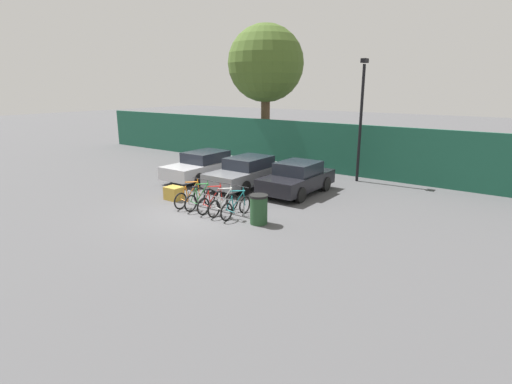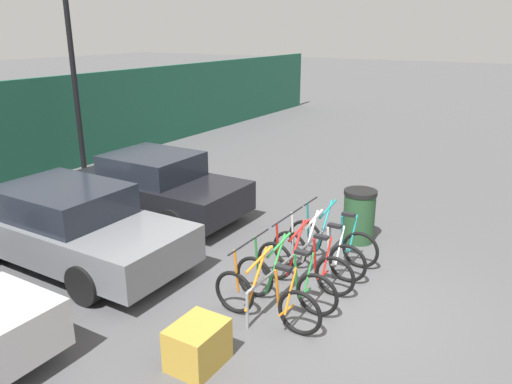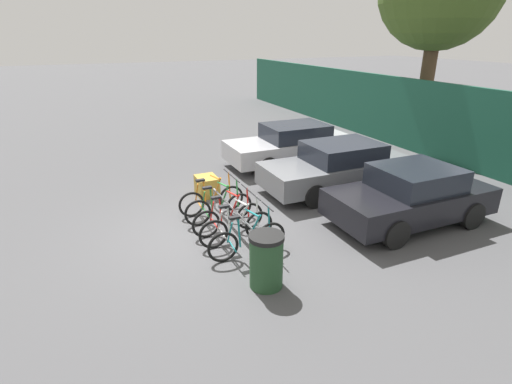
{
  "view_description": "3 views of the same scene",
  "coord_description": "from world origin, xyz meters",
  "px_view_note": "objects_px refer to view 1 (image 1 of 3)",
  "views": [
    {
      "loc": [
        10.14,
        -10.19,
        4.64
      ],
      "look_at": [
        1.66,
        1.42,
        0.79
      ],
      "focal_mm": 28.0,
      "sensor_mm": 36.0,
      "label": 1
    },
    {
      "loc": [
        -6.19,
        -2.53,
        3.95
      ],
      "look_at": [
        1.01,
        1.85,
        1.18
      ],
      "focal_mm": 35.0,
      "sensor_mm": 36.0,
      "label": 2
    },
    {
      "loc": [
        8.02,
        -2.23,
        4.27
      ],
      "look_at": [
        0.63,
        1.06,
        1.05
      ],
      "focal_mm": 28.0,
      "sensor_mm": 36.0,
      "label": 3
    }
  ],
  "objects_px": {
    "bicycle_green": "(200,199)",
    "bicycle_red": "(213,202)",
    "car_grey": "(248,172)",
    "bicycle_orange": "(190,197)",
    "car_silver": "(205,165)",
    "trash_bin": "(259,209)",
    "bicycle_white": "(223,204)",
    "tree_behind_hoarding": "(266,64)",
    "bicycle_teal": "(236,207)",
    "car_black": "(297,178)",
    "cargo_crate": "(174,193)",
    "bike_rack": "(215,198)",
    "lamp_post": "(361,115)"
  },
  "relations": [
    {
      "from": "bicycle_green",
      "to": "bicycle_red",
      "type": "height_order",
      "value": "same"
    },
    {
      "from": "bicycle_red",
      "to": "car_grey",
      "type": "bearing_deg",
      "value": 107.46
    },
    {
      "from": "bicycle_orange",
      "to": "car_silver",
      "type": "bearing_deg",
      "value": 129.31
    },
    {
      "from": "bicycle_orange",
      "to": "trash_bin",
      "type": "height_order",
      "value": "bicycle_orange"
    },
    {
      "from": "car_silver",
      "to": "bicycle_white",
      "type": "bearing_deg",
      "value": -40.31
    },
    {
      "from": "tree_behind_hoarding",
      "to": "trash_bin",
      "type": "bearing_deg",
      "value": -56.13
    },
    {
      "from": "bicycle_red",
      "to": "car_grey",
      "type": "relative_size",
      "value": 0.38
    },
    {
      "from": "bicycle_red",
      "to": "bicycle_orange",
      "type": "bearing_deg",
      "value": 178.9
    },
    {
      "from": "bicycle_orange",
      "to": "tree_behind_hoarding",
      "type": "relative_size",
      "value": 0.2
    },
    {
      "from": "bicycle_orange",
      "to": "car_grey",
      "type": "relative_size",
      "value": 0.38
    },
    {
      "from": "car_grey",
      "to": "tree_behind_hoarding",
      "type": "distance_m",
      "value": 9.43
    },
    {
      "from": "bicycle_teal",
      "to": "tree_behind_hoarding",
      "type": "bearing_deg",
      "value": 122.46
    },
    {
      "from": "car_black",
      "to": "tree_behind_hoarding",
      "type": "height_order",
      "value": "tree_behind_hoarding"
    },
    {
      "from": "car_silver",
      "to": "cargo_crate",
      "type": "distance_m",
      "value": 4.0
    },
    {
      "from": "car_silver",
      "to": "car_black",
      "type": "bearing_deg",
      "value": 3.19
    },
    {
      "from": "cargo_crate",
      "to": "bike_rack",
      "type": "bearing_deg",
      "value": -2.49
    },
    {
      "from": "car_black",
      "to": "tree_behind_hoarding",
      "type": "bearing_deg",
      "value": 133.71
    },
    {
      "from": "bicycle_white",
      "to": "tree_behind_hoarding",
      "type": "bearing_deg",
      "value": 121.06
    },
    {
      "from": "car_black",
      "to": "tree_behind_hoarding",
      "type": "relative_size",
      "value": 0.47
    },
    {
      "from": "bicycle_orange",
      "to": "tree_behind_hoarding",
      "type": "xyz_separation_m",
      "value": [
        -3.89,
        10.77,
        5.54
      ]
    },
    {
      "from": "car_black",
      "to": "cargo_crate",
      "type": "xyz_separation_m",
      "value": [
        -3.64,
        -3.92,
        -0.41
      ]
    },
    {
      "from": "car_silver",
      "to": "car_grey",
      "type": "bearing_deg",
      "value": 0.42
    },
    {
      "from": "bicycle_white",
      "to": "cargo_crate",
      "type": "xyz_separation_m",
      "value": [
        -2.95,
        0.25,
        -0.1
      ]
    },
    {
      "from": "lamp_post",
      "to": "cargo_crate",
      "type": "xyz_separation_m",
      "value": [
        -4.87,
        -7.72,
        -3.0
      ]
    },
    {
      "from": "bicycle_orange",
      "to": "cargo_crate",
      "type": "distance_m",
      "value": 1.25
    },
    {
      "from": "bicycle_white",
      "to": "car_grey",
      "type": "height_order",
      "value": "car_grey"
    },
    {
      "from": "bicycle_teal",
      "to": "cargo_crate",
      "type": "height_order",
      "value": "bicycle_teal"
    },
    {
      "from": "bicycle_teal",
      "to": "lamp_post",
      "type": "height_order",
      "value": "lamp_post"
    },
    {
      "from": "bicycle_green",
      "to": "trash_bin",
      "type": "xyz_separation_m",
      "value": [
        2.85,
        -0.09,
        0.14
      ]
    },
    {
      "from": "cargo_crate",
      "to": "tree_behind_hoarding",
      "type": "xyz_separation_m",
      "value": [
        -2.67,
        10.52,
        5.64
      ]
    },
    {
      "from": "car_black",
      "to": "trash_bin",
      "type": "relative_size",
      "value": 3.82
    },
    {
      "from": "trash_bin",
      "to": "car_silver",
      "type": "bearing_deg",
      "value": 147.56
    },
    {
      "from": "lamp_post",
      "to": "bicycle_green",
      "type": "bearing_deg",
      "value": -111.27
    },
    {
      "from": "bicycle_white",
      "to": "bicycle_teal",
      "type": "xyz_separation_m",
      "value": [
        0.6,
        0.0,
        0.0
      ]
    },
    {
      "from": "bike_rack",
      "to": "trash_bin",
      "type": "height_order",
      "value": "trash_bin"
    },
    {
      "from": "bicycle_red",
      "to": "bicycle_teal",
      "type": "relative_size",
      "value": 1.0
    },
    {
      "from": "bicycle_green",
      "to": "car_silver",
      "type": "bearing_deg",
      "value": 128.51
    },
    {
      "from": "car_black",
      "to": "cargo_crate",
      "type": "bearing_deg",
      "value": -132.87
    },
    {
      "from": "car_silver",
      "to": "car_grey",
      "type": "height_order",
      "value": "same"
    },
    {
      "from": "bicycle_red",
      "to": "bicycle_white",
      "type": "xyz_separation_m",
      "value": [
        0.53,
        0.0,
        0.0
      ]
    },
    {
      "from": "bicycle_green",
      "to": "bicycle_red",
      "type": "relative_size",
      "value": 1.0
    },
    {
      "from": "bicycle_orange",
      "to": "bicycle_green",
      "type": "relative_size",
      "value": 1.0
    },
    {
      "from": "bicycle_green",
      "to": "bicycle_teal",
      "type": "height_order",
      "value": "same"
    },
    {
      "from": "car_grey",
      "to": "tree_behind_hoarding",
      "type": "height_order",
      "value": "tree_behind_hoarding"
    },
    {
      "from": "car_black",
      "to": "trash_bin",
      "type": "bearing_deg",
      "value": -77.0
    },
    {
      "from": "bicycle_orange",
      "to": "trash_bin",
      "type": "xyz_separation_m",
      "value": [
        3.41,
        -0.09,
        0.14
      ]
    },
    {
      "from": "bicycle_orange",
      "to": "car_silver",
      "type": "xyz_separation_m",
      "value": [
        -2.84,
        3.88,
        0.31
      ]
    },
    {
      "from": "car_silver",
      "to": "lamp_post",
      "type": "xyz_separation_m",
      "value": [
        6.5,
        4.09,
        2.58
      ]
    },
    {
      "from": "bike_rack",
      "to": "car_black",
      "type": "xyz_separation_m",
      "value": [
        1.26,
        4.02,
        0.22
      ]
    },
    {
      "from": "bicycle_teal",
      "to": "lamp_post",
      "type": "relative_size",
      "value": 0.29
    }
  ]
}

